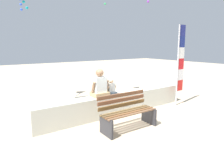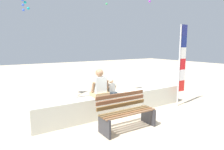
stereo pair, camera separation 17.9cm
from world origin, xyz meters
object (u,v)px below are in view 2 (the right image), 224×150
(person_adult, at_px, (100,86))
(person_child, at_px, (111,88))
(flag_banner, at_px, (181,62))
(park_bench, at_px, (126,113))

(person_adult, height_order, person_child, person_adult)
(person_adult, distance_m, flag_banner, 3.06)
(flag_banner, bearing_deg, person_adult, 169.47)
(person_child, relative_size, flag_banner, 0.17)
(park_bench, xyz_separation_m, person_adult, (-0.16, 1.08, 0.54))
(person_adult, xyz_separation_m, flag_banner, (2.94, -0.55, 0.62))
(park_bench, distance_m, person_adult, 1.22)
(park_bench, distance_m, person_child, 1.18)
(person_child, height_order, flag_banner, flag_banner)
(person_child, xyz_separation_m, flag_banner, (2.54, -0.55, 0.74))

